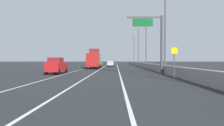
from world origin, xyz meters
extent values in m
plane|color=#26282B|center=(0.00, 64.00, 0.00)|extent=(320.00, 320.00, 0.00)
cube|color=silver|center=(-5.50, 55.00, 0.00)|extent=(0.16, 130.00, 0.00)
cube|color=silver|center=(-2.00, 55.00, 0.00)|extent=(0.16, 130.00, 0.00)
cube|color=silver|center=(1.50, 55.00, 0.00)|extent=(0.16, 130.00, 0.00)
cube|color=gray|center=(7.52, 40.00, 0.55)|extent=(0.60, 120.00, 1.10)
cylinder|color=#47474C|center=(6.92, 25.82, 3.75)|extent=(0.36, 0.36, 7.50)
cube|color=#47474C|center=(4.67, 25.82, 7.30)|extent=(4.50, 0.20, 0.20)
cube|color=#0C5923|center=(4.44, 25.70, 6.60)|extent=(2.60, 0.10, 1.00)
cylinder|color=#4C4C51|center=(6.62, 18.72, 1.20)|extent=(0.10, 0.10, 2.40)
cube|color=yellow|center=(6.62, 18.68, 2.70)|extent=(0.60, 0.04, 0.60)
cylinder|color=#4C4C51|center=(8.42, 30.59, 5.90)|extent=(0.24, 0.24, 11.79)
cylinder|color=#4C4C51|center=(8.14, 49.19, 5.90)|extent=(0.24, 0.24, 11.79)
cube|color=#4C4C51|center=(7.24, 49.19, 11.64)|extent=(1.80, 0.12, 0.12)
sphere|color=beige|center=(6.34, 49.19, 11.64)|extent=(0.44, 0.44, 0.44)
cylinder|color=#4C4C51|center=(8.30, 67.80, 5.90)|extent=(0.24, 0.24, 11.79)
cube|color=#4C4C51|center=(7.40, 67.80, 11.64)|extent=(1.80, 0.12, 0.12)
sphere|color=beige|center=(6.50, 67.80, 11.64)|extent=(0.44, 0.44, 0.44)
cylinder|color=#4C4C51|center=(8.38, 86.41, 5.90)|extent=(0.24, 0.24, 11.79)
cube|color=#4C4C51|center=(7.48, 86.41, 11.64)|extent=(1.80, 0.12, 0.12)
sphere|color=beige|center=(6.58, 86.41, 11.64)|extent=(0.44, 0.44, 0.44)
cube|color=red|center=(-6.70, 26.01, 0.93)|extent=(1.79, 4.78, 1.18)
cube|color=maroon|center=(-6.71, 25.54, 1.82)|extent=(1.55, 2.16, 0.60)
cylinder|color=black|center=(-7.45, 27.95, 0.34)|extent=(0.23, 0.68, 0.68)
cylinder|color=black|center=(-5.90, 27.93, 0.34)|extent=(0.23, 0.68, 0.68)
cylinder|color=black|center=(-7.51, 24.10, 0.34)|extent=(0.23, 0.68, 0.68)
cylinder|color=black|center=(-5.96, 24.07, 0.34)|extent=(0.23, 0.68, 0.68)
cube|color=gold|center=(-3.63, 51.73, 0.80)|extent=(1.81, 4.20, 0.93)
cube|color=olive|center=(-3.63, 51.31, 1.57)|extent=(1.59, 1.89, 0.60)
cylinder|color=black|center=(-4.46, 53.38, 0.34)|extent=(0.22, 0.68, 0.68)
cylinder|color=black|center=(-2.81, 53.38, 0.34)|extent=(0.22, 0.68, 0.68)
cylinder|color=black|center=(-4.46, 50.08, 0.34)|extent=(0.22, 0.68, 0.68)
cylinder|color=black|center=(-2.81, 50.08, 0.34)|extent=(0.22, 0.68, 0.68)
cube|color=#B7B7BC|center=(-0.38, 58.18, 0.80)|extent=(1.81, 4.80, 0.92)
cube|color=gray|center=(-0.39, 57.70, 1.56)|extent=(1.55, 2.17, 0.60)
cylinder|color=black|center=(-1.13, 60.13, 0.34)|extent=(0.23, 0.68, 0.68)
cylinder|color=black|center=(0.43, 60.10, 0.34)|extent=(0.23, 0.68, 0.68)
cylinder|color=black|center=(-1.20, 56.26, 0.34)|extent=(0.23, 0.68, 0.68)
cylinder|color=black|center=(0.36, 56.23, 0.34)|extent=(0.23, 0.68, 0.68)
cube|color=#1E389E|center=(-6.34, 63.52, 0.90)|extent=(1.90, 4.19, 1.12)
cube|color=navy|center=(-6.33, 63.10, 1.76)|extent=(1.63, 1.91, 0.60)
cylinder|color=black|center=(-7.20, 65.12, 0.34)|extent=(0.24, 0.69, 0.68)
cylinder|color=black|center=(-5.56, 65.16, 0.34)|extent=(0.24, 0.69, 0.68)
cylinder|color=black|center=(-7.12, 61.87, 0.34)|extent=(0.24, 0.69, 0.68)
cylinder|color=black|center=(-5.48, 61.91, 0.34)|extent=(0.24, 0.69, 0.68)
cube|color=#196033|center=(-0.74, 81.98, 0.87)|extent=(2.06, 4.86, 1.06)
cube|color=#1C4633|center=(-0.75, 81.50, 1.70)|extent=(1.74, 2.21, 0.60)
cylinder|color=black|center=(-1.53, 83.96, 0.34)|extent=(0.24, 0.69, 0.68)
cylinder|color=black|center=(0.20, 83.90, 0.34)|extent=(0.24, 0.69, 0.68)
cylinder|color=black|center=(-1.67, 80.06, 0.34)|extent=(0.24, 0.69, 0.68)
cylinder|color=black|center=(0.06, 80.00, 0.34)|extent=(0.24, 0.69, 0.68)
cube|color=#A51E19|center=(-3.58, 42.97, 1.80)|extent=(2.57, 7.89, 2.60)
cube|color=maroon|center=(-3.61, 44.69, 3.65)|extent=(2.15, 1.77, 1.10)
cylinder|color=black|center=(-4.77, 46.16, 0.50)|extent=(0.24, 1.00, 1.00)
cylinder|color=black|center=(-2.53, 46.21, 0.50)|extent=(0.24, 1.00, 1.00)
cylinder|color=black|center=(-4.62, 39.72, 0.50)|extent=(0.24, 1.00, 1.00)
cylinder|color=black|center=(-2.39, 39.77, 0.50)|extent=(0.24, 1.00, 1.00)
camera|label=1|loc=(0.98, -2.46, 1.83)|focal=35.18mm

